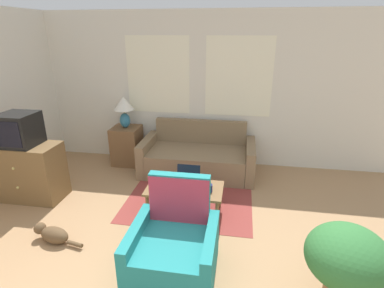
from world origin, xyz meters
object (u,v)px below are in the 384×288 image
Objects in this scene: table_lamp at (124,107)px; potted_plant at (347,259)px; television at (19,129)px; cup_navy at (165,178)px; snack_bowl at (161,188)px; couch at (198,157)px; coffee_table at (185,191)px; laptop at (187,182)px; armchair at (174,248)px; cup_white at (159,181)px; cat_black at (53,234)px; cup_yellow at (208,188)px.

potted_plant is at bearing -41.61° from table_lamp.
cup_navy is (1.97, 0.09, -0.60)m from television.
table_lamp is 3.85× the size of snack_bowl.
couch is 1.30m from coffee_table.
laptop reaches higher than snack_bowl.
armchair is 1.20× the size of potted_plant.
laptop reaches higher than cup_white.
laptop is at bearing 93.43° from armchair.
potted_plant reaches higher than cat_black.
couch is at bearing 103.64° from cup_yellow.
television is 2.64m from cup_yellow.
cup_white is at bearing 174.84° from coffee_table.
laptop reaches higher than coffee_table.
laptop is at bearing -12.49° from cup_navy.
cup_yellow is 0.13× the size of potted_plant.
potted_plant is (2.92, -2.59, -0.55)m from table_lamp.
armchair is at bearing -23.97° from television.
snack_bowl is 0.22× the size of cat_black.
laptop is 0.32m from cup_navy.
coffee_table is 9.68× the size of cup_navy.
television reaches higher than cup_white.
cup_white is 0.68× the size of snack_bowl.
snack_bowl is at bearing -65.04° from cup_white.
armchair is 1.70× the size of table_lamp.
armchair reaches higher than coffee_table.
snack_bowl is at bearing -173.48° from cup_yellow.
table_lamp is at bearing 137.99° from cup_yellow.
television reaches higher than laptop.
television is at bearing 156.03° from armchair.
table_lamp is 5.66× the size of cup_white.
television is 4.64× the size of cup_yellow.
cup_white is at bearing -130.04° from cat_black.
cup_yellow is 0.59m from snack_bowl.
television is at bearing -150.81° from couch.
laptop is 0.31m from cup_yellow.
armchair is 0.99m from cup_yellow.
cup_white is (-0.43, 1.03, 0.16)m from armchair.
table_lamp is at bearing 128.78° from cup_navy.
armchair is at bearing 173.72° from potted_plant.
cup_yellow is at bearing -16.73° from cup_navy.
couch is 19.35× the size of cup_white.
couch is 1.91× the size of coffee_table.
snack_bowl is (-0.36, 0.88, 0.15)m from armchair.
couch is at bearing 75.36° from cup_white.
table_lamp is 1.79× the size of laptop.
television is (-2.35, 1.04, 0.77)m from armchair.
cup_navy reaches higher than cup_white.
laptop is at bearing 4.93° from cup_white.
couch is 2.69m from television.
coffee_table is 1.27× the size of potted_plant.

